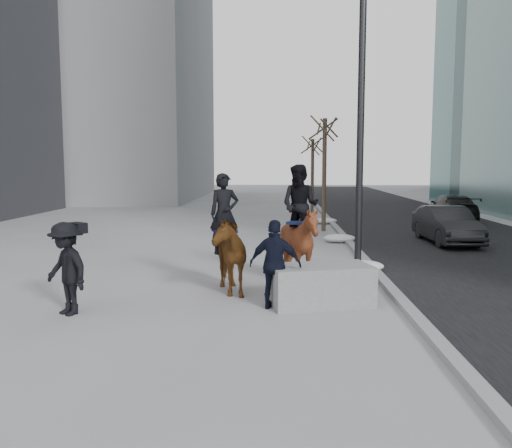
{
  "coord_description": "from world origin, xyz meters",
  "views": [
    {
      "loc": [
        0.49,
        -10.72,
        2.85
      ],
      "look_at": [
        0.0,
        1.2,
        1.5
      ],
      "focal_mm": 38.0,
      "sensor_mm": 36.0,
      "label": 1
    }
  ],
  "objects_px": {
    "car_near": "(447,225)",
    "mounted_right": "(300,236)",
    "planter": "(320,285)",
    "mounted_left": "(224,248)"
  },
  "relations": [
    {
      "from": "mounted_left",
      "to": "car_near",
      "type": "bearing_deg",
      "value": 46.52
    },
    {
      "from": "mounted_left",
      "to": "mounted_right",
      "type": "relative_size",
      "value": 0.93
    },
    {
      "from": "planter",
      "to": "mounted_left",
      "type": "xyz_separation_m",
      "value": [
        -2.05,
        1.05,
        0.57
      ]
    },
    {
      "from": "planter",
      "to": "mounted_right",
      "type": "bearing_deg",
      "value": 100.14
    },
    {
      "from": "planter",
      "to": "mounted_right",
      "type": "xyz_separation_m",
      "value": [
        -0.34,
        1.91,
        0.73
      ]
    },
    {
      "from": "planter",
      "to": "car_near",
      "type": "relative_size",
      "value": 0.51
    },
    {
      "from": "mounted_left",
      "to": "planter",
      "type": "bearing_deg",
      "value": -27.18
    },
    {
      "from": "planter",
      "to": "car_near",
      "type": "bearing_deg",
      "value": 59.25
    },
    {
      "from": "car_near",
      "to": "planter",
      "type": "bearing_deg",
      "value": -123.2
    },
    {
      "from": "car_near",
      "to": "mounted_right",
      "type": "distance_m",
      "value": 8.69
    }
  ]
}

